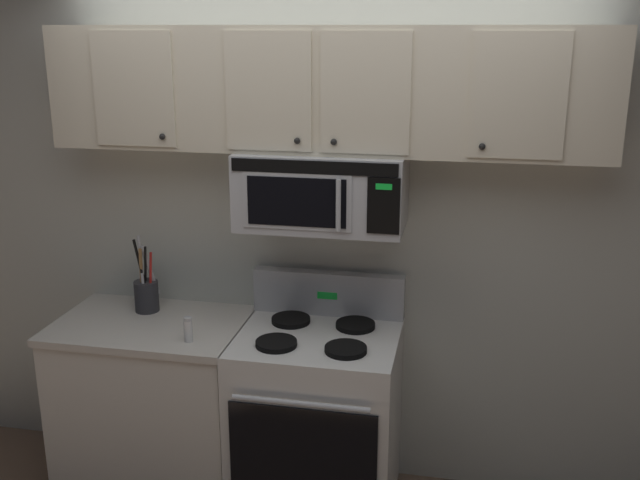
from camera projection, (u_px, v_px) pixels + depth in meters
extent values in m
cube|color=silver|center=(332.00, 223.00, 3.63)|extent=(5.20, 0.10, 2.70)
cube|color=white|center=(317.00, 422.00, 3.54)|extent=(0.76, 0.64, 0.90)
cube|color=black|center=(302.00, 461.00, 3.24)|extent=(0.67, 0.01, 0.52)
cylinder|color=#B7BABF|center=(300.00, 404.00, 3.12)|extent=(0.61, 0.03, 0.03)
cube|color=#B7BABF|center=(329.00, 293.00, 3.65)|extent=(0.76, 0.07, 0.22)
cube|color=#19D83F|center=(327.00, 296.00, 3.62)|extent=(0.10, 0.00, 0.04)
cylinder|color=black|center=(276.00, 343.00, 3.31)|extent=(0.19, 0.19, 0.02)
cylinder|color=black|center=(346.00, 349.00, 3.25)|extent=(0.19, 0.19, 0.02)
cylinder|color=black|center=(291.00, 320.00, 3.57)|extent=(0.19, 0.19, 0.02)
cylinder|color=black|center=(355.00, 325.00, 3.51)|extent=(0.19, 0.19, 0.02)
cube|color=#B7BABF|center=(322.00, 190.00, 3.34)|extent=(0.76, 0.39, 0.35)
cube|color=black|center=(313.00, 167.00, 3.11)|extent=(0.73, 0.01, 0.06)
cube|color=#B7BABF|center=(297.00, 202.00, 3.17)|extent=(0.49, 0.01, 0.25)
cube|color=black|center=(296.00, 202.00, 3.17)|extent=(0.44, 0.01, 0.22)
cube|color=black|center=(383.00, 206.00, 3.10)|extent=(0.14, 0.01, 0.25)
cube|color=#19D83F|center=(384.00, 187.00, 3.07)|extent=(0.07, 0.00, 0.03)
cylinder|color=#B7BABF|center=(338.00, 205.00, 3.11)|extent=(0.02, 0.02, 0.23)
cube|color=beige|center=(324.00, 89.00, 3.24)|extent=(2.50, 0.33, 0.55)
cube|color=beige|center=(133.00, 89.00, 3.24)|extent=(0.38, 0.01, 0.51)
sphere|color=black|center=(162.00, 137.00, 3.26)|extent=(0.03, 0.03, 0.03)
cube|color=beige|center=(268.00, 92.00, 3.12)|extent=(0.38, 0.01, 0.51)
sphere|color=black|center=(297.00, 141.00, 3.14)|extent=(0.03, 0.03, 0.03)
cube|color=beige|center=(365.00, 93.00, 3.04)|extent=(0.38, 0.01, 0.51)
sphere|color=black|center=(334.00, 142.00, 3.11)|extent=(0.03, 0.03, 0.03)
cube|color=beige|center=(518.00, 96.00, 2.92)|extent=(0.38, 0.01, 0.51)
sphere|color=black|center=(482.00, 147.00, 2.99)|extent=(0.03, 0.03, 0.03)
cube|color=white|center=(156.00, 406.00, 3.71)|extent=(0.90, 0.62, 0.86)
cube|color=beige|center=(151.00, 325.00, 3.59)|extent=(0.93, 0.65, 0.03)
cylinder|color=#2D2D33|center=(147.00, 296.00, 3.70)|extent=(0.12, 0.12, 0.16)
cylinder|color=black|center=(145.00, 270.00, 3.66)|extent=(0.05, 0.05, 0.26)
cylinder|color=#BCBCC1|center=(150.00, 270.00, 3.67)|extent=(0.08, 0.04, 0.26)
cylinder|color=black|center=(141.00, 268.00, 3.64)|extent=(0.07, 0.02, 0.30)
cylinder|color=red|center=(151.00, 275.00, 3.66)|extent=(0.02, 0.07, 0.22)
cylinder|color=olive|center=(141.00, 272.00, 3.65)|extent=(0.04, 0.04, 0.25)
cylinder|color=silver|center=(141.00, 267.00, 3.64)|extent=(0.06, 0.08, 0.31)
cylinder|color=white|center=(188.00, 331.00, 3.34)|extent=(0.04, 0.04, 0.10)
cylinder|color=#B7BABF|center=(188.00, 319.00, 3.33)|extent=(0.04, 0.04, 0.02)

